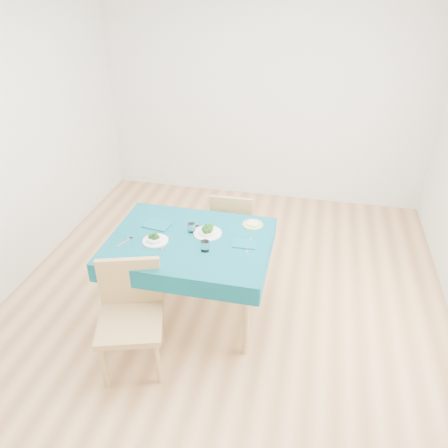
% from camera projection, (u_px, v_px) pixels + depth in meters
% --- Properties ---
extents(room_shell, '(4.02, 4.52, 2.73)m').
position_uv_depth(room_shell, '(224.00, 168.00, 3.31)').
color(room_shell, '#A67445').
rests_on(room_shell, ground).
extents(table, '(1.30, 0.99, 0.76)m').
position_uv_depth(table, '(191.00, 276.00, 3.74)').
color(table, '#084C5B').
rests_on(table, ground).
extents(chair_near, '(0.60, 0.62, 1.16)m').
position_uv_depth(chair_near, '(128.00, 307.00, 3.11)').
color(chair_near, '#A7844E').
rests_on(chair_near, ground).
extents(chair_far, '(0.42, 0.45, 1.00)m').
position_uv_depth(chair_far, '(234.00, 220.00, 4.31)').
color(chair_far, '#A7844E').
rests_on(chair_far, ground).
extents(bowl_near, '(0.21, 0.21, 0.06)m').
position_uv_depth(bowl_near, '(155.00, 238.00, 3.50)').
color(bowl_near, white).
rests_on(bowl_near, table).
extents(bowl_far, '(0.23, 0.23, 0.07)m').
position_uv_depth(bowl_far, '(208.00, 230.00, 3.60)').
color(bowl_far, white).
rests_on(bowl_far, table).
extents(fork_near, '(0.08, 0.17, 0.00)m').
position_uv_depth(fork_near, '(124.00, 242.00, 3.51)').
color(fork_near, silver).
rests_on(fork_near, table).
extents(knife_near, '(0.02, 0.20, 0.00)m').
position_uv_depth(knife_near, '(165.00, 244.00, 3.49)').
color(knife_near, silver).
rests_on(knife_near, table).
extents(fork_far, '(0.10, 0.18, 0.00)m').
position_uv_depth(fork_far, '(198.00, 231.00, 3.65)').
color(fork_far, silver).
rests_on(fork_far, table).
extents(knife_far, '(0.02, 0.22, 0.00)m').
position_uv_depth(knife_far, '(249.00, 245.00, 3.47)').
color(knife_far, silver).
rests_on(knife_far, table).
extents(napkin_near, '(0.25, 0.19, 0.01)m').
position_uv_depth(napkin_near, '(157.00, 225.00, 3.72)').
color(napkin_near, '#0C5565').
rests_on(napkin_near, table).
extents(napkin_far, '(0.19, 0.14, 0.01)m').
position_uv_depth(napkin_far, '(244.00, 244.00, 3.48)').
color(napkin_far, '#0C5565').
rests_on(napkin_far, table).
extents(tumbler_center, '(0.06, 0.06, 0.08)m').
position_uv_depth(tumbler_center, '(192.00, 228.00, 3.62)').
color(tumbler_center, white).
rests_on(tumbler_center, table).
extents(tumbler_side, '(0.07, 0.07, 0.09)m').
position_uv_depth(tumbler_side, '(205.00, 246.00, 3.39)').
color(tumbler_side, white).
rests_on(tumbler_side, table).
extents(side_plate, '(0.18, 0.18, 0.01)m').
position_uv_depth(side_plate, '(253.00, 225.00, 3.73)').
color(side_plate, '#A3C25E').
rests_on(side_plate, table).
extents(bread_slice, '(0.11, 0.11, 0.01)m').
position_uv_depth(bread_slice, '(253.00, 223.00, 3.73)').
color(bread_slice, beige).
rests_on(bread_slice, side_plate).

